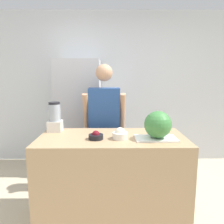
# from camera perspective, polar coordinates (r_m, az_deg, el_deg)

# --- Properties ---
(wall_back) EXTENTS (8.00, 0.06, 2.60)m
(wall_back) POSITION_cam_1_polar(r_m,az_deg,el_deg) (3.87, -0.22, 6.22)
(wall_back) COLOR silver
(wall_back) RESTS_ON ground_plane
(counter_island) EXTENTS (1.51, 0.72, 0.91)m
(counter_island) POSITION_cam_1_polar(r_m,az_deg,el_deg) (2.42, 0.01, -16.80)
(counter_island) COLOR tan
(counter_island) RESTS_ON ground_plane
(refrigerator) EXTENTS (0.67, 0.74, 1.76)m
(refrigerator) POSITION_cam_1_polar(r_m,az_deg,el_deg) (3.55, -8.43, -1.03)
(refrigerator) COLOR #B7B7BC
(refrigerator) RESTS_ON ground_plane
(person) EXTENTS (0.54, 0.27, 1.67)m
(person) POSITION_cam_1_polar(r_m,az_deg,el_deg) (2.88, -2.00, -3.85)
(person) COLOR #333338
(person) RESTS_ON ground_plane
(cutting_board) EXTENTS (0.40, 0.25, 0.01)m
(cutting_board) POSITION_cam_1_polar(r_m,az_deg,el_deg) (2.22, 11.37, -6.74)
(cutting_board) COLOR white
(cutting_board) RESTS_ON counter_island
(watermelon) EXTENTS (0.27, 0.27, 0.27)m
(watermelon) POSITION_cam_1_polar(r_m,az_deg,el_deg) (2.18, 11.88, -3.24)
(watermelon) COLOR #3D7F3D
(watermelon) RESTS_ON cutting_board
(bowl_cherries) EXTENTS (0.14, 0.14, 0.09)m
(bowl_cherries) POSITION_cam_1_polar(r_m,az_deg,el_deg) (2.16, -4.22, -6.29)
(bowl_cherries) COLOR black
(bowl_cherries) RESTS_ON counter_island
(bowl_cream) EXTENTS (0.15, 0.15, 0.12)m
(bowl_cream) POSITION_cam_1_polar(r_m,az_deg,el_deg) (2.17, 2.14, -5.85)
(bowl_cream) COLOR white
(bowl_cream) RESTS_ON counter_island
(blender) EXTENTS (0.15, 0.15, 0.33)m
(blender) POSITION_cam_1_polar(r_m,az_deg,el_deg) (2.51, -14.70, -1.53)
(blender) COLOR silver
(blender) RESTS_ON counter_island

